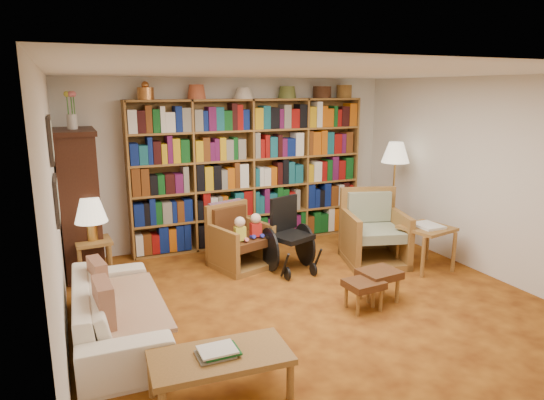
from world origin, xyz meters
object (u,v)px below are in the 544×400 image
sofa (117,311)px  side_table_lamp (94,251)px  coffee_table (220,360)px  floor_lamp (395,157)px  armchair_sage (370,234)px  footstool_b (379,276)px  footstool_a (364,286)px  wheelchair (288,237)px  side_table_papers (427,233)px  armchair_leather (238,240)px

sofa → side_table_lamp: sofa is taller
coffee_table → floor_lamp: bearing=36.4°
armchair_sage → floor_lamp: bearing=34.0°
side_table_lamp → coffee_table: 2.89m
side_table_lamp → floor_lamp: (4.30, -0.17, 0.94)m
sofa → side_table_lamp: size_ratio=3.51×
side_table_lamp → armchair_sage: bearing=-10.5°
armchair_sage → footstool_b: armchair_sage is taller
floor_lamp → footstool_a: 2.67m
wheelchair → side_table_papers: bearing=-23.6°
footstool_a → coffee_table: size_ratio=0.38×
side_table_papers → side_table_lamp: bearing=163.5°
side_table_lamp → wheelchair: size_ratio=0.58×
side_table_lamp → floor_lamp: 4.40m
wheelchair → footstool_a: (0.22, -1.46, -0.16)m
side_table_lamp → armchair_sage: 3.63m
armchair_leather → side_table_papers: (2.24, -1.10, 0.14)m
armchair_sage → floor_lamp: (0.73, 0.49, 0.98)m
wheelchair → footstool_b: bearing=-69.4°
side_table_lamp → armchair_leather: 1.83m
sofa → armchair_leather: 2.23m
side_table_papers → footstool_b: bearing=-152.7°
armchair_leather → armchair_sage: armchair_sage is taller
side_table_lamp → side_table_papers: 4.24m
floor_lamp → side_table_papers: bearing=-102.6°
sofa → side_table_papers: side_table_papers is taller
armchair_leather → side_table_lamp: bearing=176.5°
coffee_table → footstool_a: bearing=24.7°
side_table_lamp → footstool_a: (2.61, -1.93, -0.15)m
side_table_lamp → armchair_leather: (1.82, -0.11, -0.06)m
floor_lamp → footstool_a: (-1.69, -1.77, -1.09)m
side_table_lamp → wheelchair: bearing=-11.3°
sofa → floor_lamp: bearing=-70.6°
sofa → wheelchair: wheelchair is taller
footstool_b → side_table_papers: bearing=27.3°
footstool_a → footstool_b: size_ratio=0.89×
floor_lamp → sofa: bearing=-162.1°
side_table_lamp → wheelchair: 2.44m
armchair_leather → footstool_b: (1.07, -1.70, -0.05)m
coffee_table → armchair_leather: bearing=67.8°
sofa → footstool_b: (2.79, -0.29, 0.01)m
armchair_sage → footstool_a: (-0.96, -1.27, -0.11)m
floor_lamp → coffee_table: bearing=-143.6°
floor_lamp → side_table_papers: floor_lamp is taller
sofa → coffee_table: bearing=-152.3°
side_table_lamp → side_table_papers: bearing=-16.5°
sofa → side_table_papers: bearing=-83.9°
armchair_sage → wheelchair: armchair_sage is taller
floor_lamp → footstool_a: bearing=-133.7°
armchair_leather → floor_lamp: 2.67m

